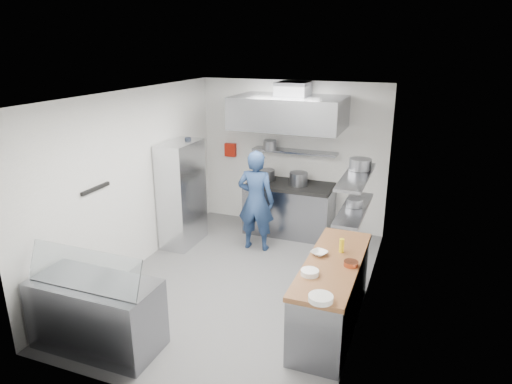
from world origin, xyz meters
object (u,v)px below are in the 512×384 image
at_px(wire_rack, 182,194).
at_px(display_case, 97,314).
at_px(chef, 256,201).
at_px(gas_range, 289,210).

height_order(wire_rack, display_case, wire_rack).
bearing_deg(chef, wire_rack, 6.74).
xyz_separation_m(gas_range, display_case, (-1.10, -4.10, -0.03)).
relative_size(chef, display_case, 1.17).
distance_m(gas_range, chef, 1.05).
distance_m(gas_range, wire_rack, 2.05).
xyz_separation_m(gas_range, chef, (-0.34, -0.89, 0.43)).
relative_size(gas_range, display_case, 1.07).
xyz_separation_m(chef, display_case, (-0.76, -3.21, -0.45)).
distance_m(gas_range, display_case, 4.25).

